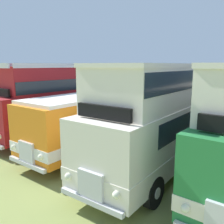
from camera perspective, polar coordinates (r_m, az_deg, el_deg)
The scene contains 3 objects.
bus_first_in_row at distance 16.06m, azimuth -10.40°, elevation 3.36°, with size 2.79×10.12×4.52m.
bus_second_in_row at distance 13.64m, azimuth -0.07°, elevation -0.36°, with size 2.78×10.97×2.99m.
bus_third_in_row at distance 11.52m, azimuth 14.08°, elevation 0.84°, with size 2.63×11.34×4.49m.
Camera 1 is at (-1.26, -10.59, 4.44)m, focal length 39.08 mm.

